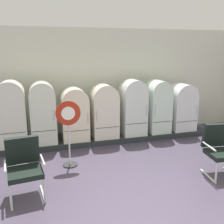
{
  "coord_description": "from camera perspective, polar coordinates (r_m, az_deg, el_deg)",
  "views": [
    {
      "loc": [
        -1.7,
        -3.67,
        2.55
      ],
      "look_at": [
        0.14,
        2.75,
        0.87
      ],
      "focal_mm": 41.02,
      "sensor_mm": 36.0,
      "label": 1
    }
  ],
  "objects": [
    {
      "name": "armchair_left",
      "position": [
        4.76,
        -18.99,
        -11.03
      ],
      "size": [
        0.69,
        0.72,
        1.06
      ],
      "color": "silver",
      "rests_on": "ground"
    },
    {
      "name": "refrigerator_3",
      "position": [
        6.99,
        -1.75,
        0.55
      ],
      "size": [
        0.69,
        0.69,
        1.46
      ],
      "color": "silver",
      "rests_on": "display_plinth"
    },
    {
      "name": "sign_stand",
      "position": [
        5.6,
        -9.59,
        -4.57
      ],
      "size": [
        0.53,
        0.32,
        1.47
      ],
      "color": "#2D2D30",
      "rests_on": "ground"
    },
    {
      "name": "refrigerator_0",
      "position": [
        6.78,
        -21.43,
        0.04
      ],
      "size": [
        0.67,
        0.65,
        1.64
      ],
      "color": "silver",
      "rests_on": "display_plinth"
    },
    {
      "name": "ground",
      "position": [
        4.79,
        7.85,
        -18.52
      ],
      "size": [
        12.0,
        10.0,
        0.05
      ],
      "primitive_type": "cube",
      "color": "#433B4D"
    },
    {
      "name": "refrigerator_4",
      "position": [
        7.2,
        4.76,
        1.41
      ],
      "size": [
        0.66,
        0.65,
        1.56
      ],
      "color": "silver",
      "rests_on": "display_plinth"
    },
    {
      "name": "refrigerator_6",
      "position": [
        7.93,
        15.31,
        1.35
      ],
      "size": [
        0.7,
        0.7,
        1.39
      ],
      "color": "white",
      "rests_on": "display_plinth"
    },
    {
      "name": "refrigerator_2",
      "position": [
        6.81,
        -8.29,
        -0.22
      ],
      "size": [
        0.69,
        0.61,
        1.41
      ],
      "color": "silver",
      "rests_on": "display_plinth"
    },
    {
      "name": "back_wall",
      "position": [
        7.59,
        -2.97,
        6.61
      ],
      "size": [
        11.76,
        0.12,
        3.09
      ],
      "color": "silver",
      "rests_on": "ground"
    },
    {
      "name": "display_plinth",
      "position": [
        7.34,
        -1.69,
        -5.63
      ],
      "size": [
        6.15,
        0.95,
        0.14
      ],
      "primitive_type": "cube",
      "color": "#252B2D",
      "rests_on": "ground"
    },
    {
      "name": "refrigerator_1",
      "position": [
        6.74,
        -15.14,
        0.22
      ],
      "size": [
        0.63,
        0.64,
        1.59
      ],
      "color": "silver",
      "rests_on": "display_plinth"
    },
    {
      "name": "refrigerator_5",
      "position": [
        7.54,
        10.18,
        1.61
      ],
      "size": [
        0.62,
        0.7,
        1.51
      ],
      "color": "silver",
      "rests_on": "display_plinth"
    },
    {
      "name": "armchair_right",
      "position": [
        5.68,
        22.91,
        -7.23
      ],
      "size": [
        0.69,
        0.72,
        1.06
      ],
      "color": "silver",
      "rests_on": "ground"
    }
  ]
}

